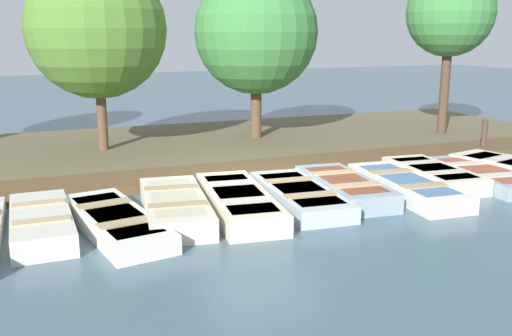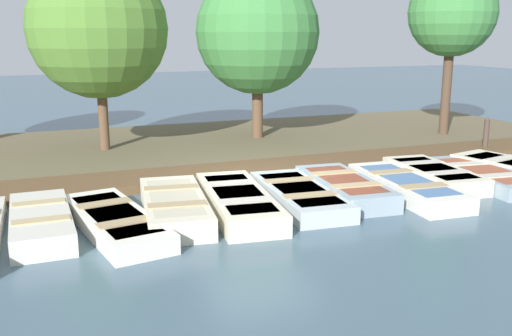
% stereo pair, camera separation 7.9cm
% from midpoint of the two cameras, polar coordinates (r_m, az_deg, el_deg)
% --- Properties ---
extents(ground_plane, '(80.00, 80.00, 0.00)m').
position_cam_midpoint_polar(ground_plane, '(12.68, 0.22, -2.06)').
color(ground_plane, '#425B6B').
extents(shore_bank, '(8.00, 24.00, 0.14)m').
position_cam_midpoint_polar(shore_bank, '(17.28, -6.03, 2.24)').
color(shore_bank, brown).
rests_on(shore_bank, ground_plane).
extents(dock_walkway, '(1.54, 21.24, 0.19)m').
position_cam_midpoint_polar(dock_walkway, '(13.83, -1.79, -0.36)').
color(dock_walkway, brown).
rests_on(dock_walkway, ground_plane).
extents(rowboat_2, '(2.83, 1.02, 0.41)m').
position_cam_midpoint_polar(rowboat_2, '(10.51, -20.90, -5.08)').
color(rowboat_2, beige).
rests_on(rowboat_2, ground_plane).
extents(rowboat_3, '(3.40, 1.58, 0.35)m').
position_cam_midpoint_polar(rowboat_3, '(10.27, -14.10, -5.20)').
color(rowboat_3, silver).
rests_on(rowboat_3, ground_plane).
extents(rowboat_4, '(3.21, 1.54, 0.43)m').
position_cam_midpoint_polar(rowboat_4, '(10.78, -8.34, -3.80)').
color(rowboat_4, beige).
rests_on(rowboat_4, ground_plane).
extents(rowboat_5, '(3.51, 1.51, 0.42)m').
position_cam_midpoint_polar(rowboat_5, '(11.02, -1.97, -3.33)').
color(rowboat_5, beige).
rests_on(rowboat_5, ground_plane).
extents(rowboat_6, '(3.23, 1.40, 0.36)m').
position_cam_midpoint_polar(rowboat_6, '(11.57, 4.14, -2.71)').
color(rowboat_6, '#B2BCC1').
rests_on(rowboat_6, ground_plane).
extents(rowboat_7, '(2.99, 1.36, 0.41)m').
position_cam_midpoint_polar(rowboat_7, '(12.15, 8.61, -1.91)').
color(rowboat_7, '#8C9EA8').
rests_on(rowboat_7, ground_plane).
extents(rowboat_8, '(3.45, 1.33, 0.37)m').
position_cam_midpoint_polar(rowboat_8, '(12.60, 14.59, -1.75)').
color(rowboat_8, silver).
rests_on(rowboat_8, ground_plane).
extents(rowboat_9, '(2.84, 1.38, 0.40)m').
position_cam_midpoint_polar(rowboat_9, '(13.71, 17.10, -0.64)').
color(rowboat_9, beige).
rests_on(rowboat_9, ground_plane).
extents(rowboat_10, '(3.27, 1.57, 0.33)m').
position_cam_midpoint_polar(rowboat_10, '(14.22, 21.74, -0.66)').
color(rowboat_10, '#8C9EA8').
rests_on(rowboat_10, ground_plane).
extents(mooring_post_far, '(0.15, 0.15, 1.03)m').
position_cam_midpoint_polar(mooring_post_far, '(17.60, 21.74, 3.06)').
color(mooring_post_far, '#47382D').
rests_on(mooring_post_far, ground_plane).
extents(park_tree_left, '(3.79, 3.79, 5.38)m').
position_cam_midpoint_polar(park_tree_left, '(16.53, -15.80, 13.23)').
color(park_tree_left, brown).
rests_on(park_tree_left, ground_plane).
extents(park_tree_center, '(3.79, 3.79, 5.30)m').
position_cam_midpoint_polar(park_tree_center, '(17.93, -0.12, 13.40)').
color(park_tree_center, brown).
rests_on(park_tree_center, ground_plane).
extents(park_tree_right, '(2.77, 2.77, 5.39)m').
position_cam_midpoint_polar(park_tree_right, '(19.66, 18.73, 14.42)').
color(park_tree_right, '#4C3828').
rests_on(park_tree_right, ground_plane).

